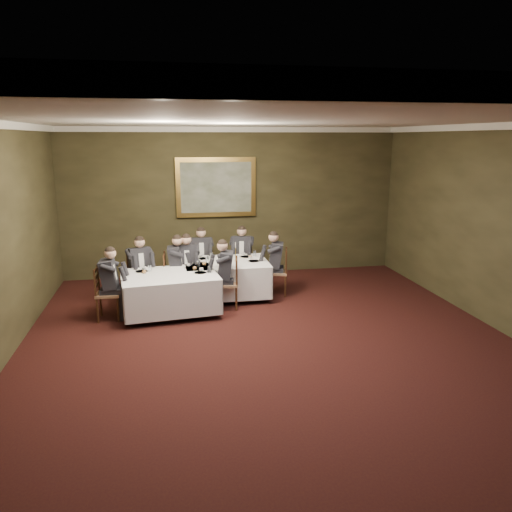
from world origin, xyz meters
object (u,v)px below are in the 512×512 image
object	(u,v)px
table_second	(170,290)
chair_main_backleft	(202,274)
painting	(216,187)
chair_main_endright	(277,281)
chair_sec_endright	(228,293)
diner_sec_backleft	(140,277)
chair_main_backright	(242,272)
diner_main_endright	(277,271)
diner_main_backleft	(201,264)
table_main	(227,276)
chair_sec_backleft	(141,287)
diner_sec_endleft	(108,292)
diner_main_endleft	(174,276)
diner_sec_backright	(187,273)
chair_sec_backright	(187,284)
diner_sec_endright	(227,282)
chair_sec_endleft	(108,304)
centerpiece	(224,256)
diner_main_backright	(242,262)
chair_main_endleft	(174,287)
candlestick	(236,254)

from	to	relation	value
table_second	chair_main_backleft	size ratio (longest dim) A/B	1.92
painting	chair_main_endright	bearing A→B (deg)	-59.41
chair_sec_endright	diner_sec_backleft	bearing A→B (deg)	75.36
chair_main_backright	diner_sec_backleft	xyz separation A→B (m)	(-2.22, -0.82, 0.23)
diner_main_endright	diner_sec_backleft	xyz separation A→B (m)	(-2.83, 0.06, 0.00)
diner_main_backleft	diner_main_endright	world-z (taller)	same
table_main	chair_sec_backleft	world-z (taller)	chair_sec_backleft
diner_sec_endleft	diner_main_endright	bearing A→B (deg)	107.29
diner_main_endleft	diner_sec_backright	bearing A→B (deg)	123.87
diner_main_endright	diner_sec_backright	xyz separation A→B (m)	(-1.88, 0.17, 0.00)
diner_main_backleft	chair_sec_backright	distance (m)	0.81
diner_sec_endright	chair_sec_endleft	size ratio (longest dim) A/B	1.35
chair_main_backleft	chair_sec_endleft	bearing A→B (deg)	43.58
diner_main_backleft	centerpiece	distance (m)	1.06
chair_sec_backleft	painting	world-z (taller)	painting
diner_main_backright	chair_main_endleft	distance (m)	1.78
table_main	diner_sec_endleft	size ratio (longest dim) A/B	1.28
diner_sec_backleft	chair_sec_backright	bearing A→B (deg)	167.51
diner_sec_backleft	diner_sec_backright	xyz separation A→B (m)	(0.95, 0.11, 0.00)
diner_main_endright	diner_sec_endright	xyz separation A→B (m)	(-1.15, -0.65, 0.00)
chair_sec_backright	chair_main_endleft	bearing A→B (deg)	31.25
diner_main_backleft	chair_main_backleft	bearing A→B (deg)	-90.00
diner_main_backright	centerpiece	xyz separation A→B (m)	(-0.52, -0.90, 0.39)
table_second	table_main	bearing A→B (deg)	33.61
chair_sec_backright	painting	world-z (taller)	painting
diner_main_backright	chair_sec_endright	bearing A→B (deg)	84.70
chair_main_endright	chair_sec_endleft	world-z (taller)	same
diner_main_backleft	diner_main_endright	xyz separation A→B (m)	(1.53, -0.87, 0.00)
diner_sec_endright	candlestick	xyz separation A→B (m)	(0.27, 0.68, 0.40)
table_second	chair_sec_backleft	size ratio (longest dim) A/B	1.92
chair_main_backright	candlestick	distance (m)	1.10
chair_main_endleft	chair_sec_backleft	distance (m)	0.68
chair_main_endleft	chair_sec_endleft	bearing A→B (deg)	-50.57
chair_main_backright	diner_main_endright	bearing A→B (deg)	138.30
diner_main_endleft	table_main	bearing A→B (deg)	92.26
diner_main_backleft	chair_main_endright	distance (m)	1.79
diner_main_backright	diner_sec_endright	world-z (taller)	same
chair_sec_backleft	diner_sec_endleft	xyz separation A→B (m)	(-0.52, -0.98, 0.23)
table_second	diner_main_backright	xyz separation A→B (m)	(1.64, 1.65, 0.06)
diner_sec_backright	painting	bearing A→B (deg)	-116.77
diner_main_endleft	chair_main_endright	world-z (taller)	diner_main_endleft
chair_main_backright	chair_sec_endleft	distance (m)	3.29
diner_sec_backright	candlestick	size ratio (longest dim) A/B	3.29
diner_sec_backleft	diner_main_endleft	bearing A→B (deg)	155.91
diner_sec_endleft	chair_main_backright	bearing A→B (deg)	125.21
chair_main_backright	centerpiece	size ratio (longest dim) A/B	3.66
chair_sec_endright	chair_sec_endleft	world-z (taller)	same
chair_sec_backright	diner_sec_endleft	world-z (taller)	diner_sec_endleft
table_second	diner_main_backright	size ratio (longest dim) A/B	1.42
diner_sec_backleft	chair_sec_backright	world-z (taller)	diner_sec_backleft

